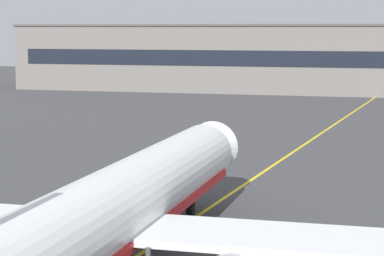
{
  "coord_description": "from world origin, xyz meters",
  "views": [
    {
      "loc": [
        12.48,
        -20.55,
        11.83
      ],
      "look_at": [
        2.14,
        16.58,
        6.92
      ],
      "focal_mm": 73.7,
      "sensor_mm": 36.0,
      "label": 1
    }
  ],
  "objects": [
    {
      "name": "airliner_foreground",
      "position": [
        -0.64,
        12.05,
        3.37
      ],
      "size": [
        32.04,
        41.43,
        11.65
      ],
      "color": "white",
      "rests_on": "ground"
    },
    {
      "name": "taxiway_centreline",
      "position": [
        0.0,
        30.0,
        0.0
      ],
      "size": [
        14.03,
        179.5,
        0.01
      ],
      "primitive_type": "cube",
      "rotation": [
        0.0,
        0.0,
        -0.08
      ],
      "color": "yellow",
      "rests_on": "ground"
    }
  ]
}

